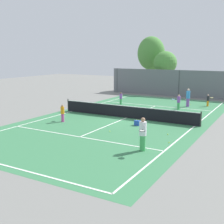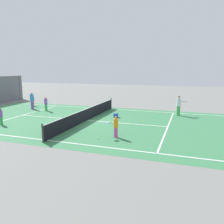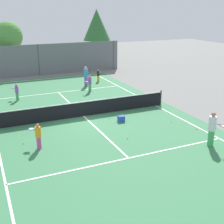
{
  "view_description": "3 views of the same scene",
  "coord_description": "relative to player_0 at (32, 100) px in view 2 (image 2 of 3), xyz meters",
  "views": [
    {
      "loc": [
        10.43,
        -20.69,
        5.06
      ],
      "look_at": [
        -0.71,
        -1.1,
        0.61
      ],
      "focal_mm": 47.0,
      "sensor_mm": 36.0,
      "label": 1
    },
    {
      "loc": [
        -16.31,
        -7.75,
        4.17
      ],
      "look_at": [
        0.47,
        -1.97,
        0.73
      ],
      "focal_mm": 36.34,
      "sensor_mm": 36.0,
      "label": 2
    },
    {
      "loc": [
        -5.91,
        -17.62,
        6.66
      ],
      "look_at": [
        0.89,
        -2.53,
        0.96
      ],
      "focal_mm": 48.36,
      "sensor_mm": 36.0,
      "label": 3
    }
  ],
  "objects": [
    {
      "name": "ground_plane",
      "position": [
        -2.89,
        -7.6,
        -0.91
      ],
      "size": [
        80.0,
        80.0,
        0.0
      ],
      "primitive_type": "plane",
      "color": "slate"
    },
    {
      "name": "court_surface",
      "position": [
        -2.89,
        -7.6,
        -0.9
      ],
      "size": [
        13.0,
        25.0,
        0.01
      ],
      "color": "#387A4C",
      "rests_on": "ground_plane"
    },
    {
      "name": "tennis_net",
      "position": [
        -2.89,
        -7.6,
        -0.4
      ],
      "size": [
        11.9,
        0.1,
        1.1
      ],
      "color": "#333833",
      "rests_on": "ground_plane"
    },
    {
      "name": "player_0",
      "position": [
        0.0,
        0.0,
        0.0
      ],
      "size": [
        0.38,
        0.38,
        1.77
      ],
      "color": "purple",
      "rests_on": "ground_plane"
    },
    {
      "name": "player_1",
      "position": [
        1.68,
        1.21,
        -0.29
      ],
      "size": [
        0.6,
        0.81,
        1.18
      ],
      "color": "orange",
      "rests_on": "ground_plane"
    },
    {
      "name": "player_2",
      "position": [
        -0.36,
        -1.92,
        -0.18
      ],
      "size": [
        0.77,
        0.77,
        1.4
      ],
      "color": "#3FA559",
      "rests_on": "ground_plane"
    },
    {
      "name": "player_3",
      "position": [
        -6.5,
        -11.19,
        -0.21
      ],
      "size": [
        0.59,
        0.85,
        1.33
      ],
      "color": "#D14799",
      "rests_on": "ground_plane"
    },
    {
      "name": "player_4",
      "position": [
        -6.31,
        -2.1,
        -0.25
      ],
      "size": [
        0.51,
        0.85,
        1.27
      ],
      "color": "#3FA559",
      "rests_on": "ground_plane"
    },
    {
      "name": "player_5",
      "position": [
        1.56,
        -14.49,
        0.03
      ],
      "size": [
        0.61,
        0.96,
        1.81
      ],
      "color": "#3FA559",
      "rests_on": "ground_plane"
    },
    {
      "name": "ball_crate",
      "position": [
        -1.06,
        -9.45,
        -0.72
      ],
      "size": [
        0.39,
        0.32,
        0.43
      ],
      "color": "blue",
      "rests_on": "ground_plane"
    },
    {
      "name": "tennis_ball_0",
      "position": [
        -1.13,
        -7.08,
        -0.87
      ],
      "size": [
        0.07,
        0.07,
        0.07
      ],
      "primitive_type": "sphere",
      "color": "#CCE533",
      "rests_on": "ground_plane"
    },
    {
      "name": "tennis_ball_2",
      "position": [
        -7.14,
        -10.34,
        -0.87
      ],
      "size": [
        0.07,
        0.07,
        0.07
      ],
      "primitive_type": "sphere",
      "color": "#CCE533",
      "rests_on": "ground_plane"
    },
    {
      "name": "tennis_ball_3",
      "position": [
        -0.05,
        1.28,
        -0.87
      ],
      "size": [
        0.07,
        0.07,
        0.07
      ],
      "primitive_type": "sphere",
      "color": "#CCE533",
      "rests_on": "ground_plane"
    },
    {
      "name": "tennis_ball_4",
      "position": [
        -1.9,
        -11.97,
        -0.87
      ],
      "size": [
        0.07,
        0.07,
        0.07
      ],
      "primitive_type": "sphere",
      "color": "#CCE533",
      "rests_on": "ground_plane"
    },
    {
      "name": "tennis_ball_5",
      "position": [
        2.35,
        -12.46,
        -0.87
      ],
      "size": [
        0.07,
        0.07,
        0.07
      ],
      "primitive_type": "sphere",
      "color": "#CCE533",
      "rests_on": "ground_plane"
    },
    {
      "name": "tennis_ball_6",
      "position": [
        1.71,
        -10.82,
        -0.87
      ],
      "size": [
        0.07,
        0.07,
        0.07
      ],
      "primitive_type": "sphere",
      "color": "#CCE533",
      "rests_on": "ground_plane"
    },
    {
      "name": "tennis_ball_7",
      "position": [
        0.89,
        -5.13,
        -0.87
      ],
      "size": [
        0.07,
        0.07,
        0.07
      ],
      "primitive_type": "sphere",
      "color": "#CCE533",
      "rests_on": "ground_plane"
    },
    {
      "name": "tennis_ball_8",
      "position": [
        -1.55,
        -8.74,
        -0.87
      ],
      "size": [
        0.07,
        0.07,
        0.07
      ],
      "primitive_type": "sphere",
      "color": "#CCE533",
      "rests_on": "ground_plane"
    },
    {
      "name": "tennis_ball_9",
      "position": [
        -2.78,
        -3.12,
        -0.87
      ],
      "size": [
        0.07,
        0.07,
        0.07
      ],
      "primitive_type": "sphere",
      "color": "#CCE533",
      "rests_on": "ground_plane"
    }
  ]
}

